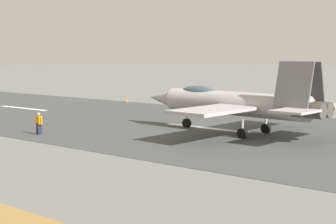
{
  "coord_description": "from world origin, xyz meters",
  "views": [
    {
      "loc": [
        -23.95,
        35.27,
        6.18
      ],
      "look_at": [
        -2.04,
        7.88,
        2.2
      ],
      "focal_mm": 56.07,
      "sensor_mm": 36.0,
      "label": 1
    }
  ],
  "objects_px": {
    "fighter_jet": "(235,103)",
    "marker_cone_mid": "(255,109)",
    "marker_cone_far": "(126,99)",
    "crew_person": "(39,124)"
  },
  "relations": [
    {
      "from": "crew_person",
      "to": "marker_cone_mid",
      "type": "relative_size",
      "value": 3.09
    },
    {
      "from": "fighter_jet",
      "to": "marker_cone_far",
      "type": "xyz_separation_m",
      "value": [
        24.8,
        -14.29,
        -2.11
      ]
    },
    {
      "from": "fighter_jet",
      "to": "marker_cone_far",
      "type": "relative_size",
      "value": 30.65
    },
    {
      "from": "marker_cone_mid",
      "to": "fighter_jet",
      "type": "bearing_deg",
      "value": 113.68
    },
    {
      "from": "marker_cone_far",
      "to": "fighter_jet",
      "type": "bearing_deg",
      "value": 150.05
    },
    {
      "from": "marker_cone_far",
      "to": "marker_cone_mid",
      "type": "bearing_deg",
      "value": 180.0
    },
    {
      "from": "fighter_jet",
      "to": "crew_person",
      "type": "bearing_deg",
      "value": 40.89
    },
    {
      "from": "fighter_jet",
      "to": "crew_person",
      "type": "distance_m",
      "value": 14.98
    },
    {
      "from": "fighter_jet",
      "to": "marker_cone_mid",
      "type": "height_order",
      "value": "fighter_jet"
    },
    {
      "from": "fighter_jet",
      "to": "marker_cone_mid",
      "type": "relative_size",
      "value": 30.65
    }
  ]
}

